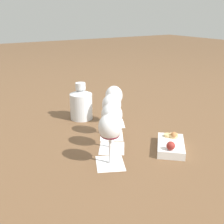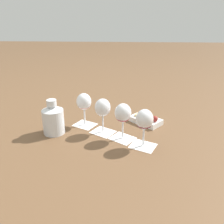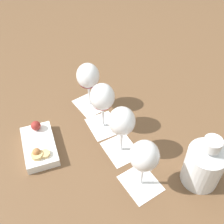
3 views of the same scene
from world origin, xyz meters
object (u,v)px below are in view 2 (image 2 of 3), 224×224
(wine_glass_2, at_px, (123,115))
(wine_glass_0, at_px, (84,103))
(snack_dish, at_px, (146,120))
(wine_glass_3, at_px, (144,121))
(wine_glass_1, at_px, (103,109))
(ceramic_vase, at_px, (53,119))

(wine_glass_2, bearing_deg, wine_glass_0, 146.08)
(snack_dish, bearing_deg, wine_glass_3, -97.07)
(wine_glass_0, xyz_separation_m, wine_glass_2, (0.20, -0.14, -0.00))
(wine_glass_2, height_order, wine_glass_3, same)
(wine_glass_3, height_order, snack_dish, wine_glass_3)
(wine_glass_3, bearing_deg, wine_glass_0, 145.81)
(wine_glass_0, distance_m, wine_glass_1, 0.13)
(wine_glass_3, bearing_deg, ceramic_vase, 166.35)
(wine_glass_1, distance_m, ceramic_vase, 0.25)
(wine_glass_0, height_order, wine_glass_3, same)
(wine_glass_1, relative_size, ceramic_vase, 1.00)
(wine_glass_0, bearing_deg, ceramic_vase, -145.29)
(wine_glass_1, xyz_separation_m, ceramic_vase, (-0.24, -0.02, -0.05))
(wine_glass_0, distance_m, snack_dish, 0.35)
(wine_glass_0, height_order, wine_glass_1, same)
(wine_glass_0, relative_size, wine_glass_3, 1.00)
(wine_glass_1, relative_size, wine_glass_2, 1.00)
(wine_glass_0, distance_m, wine_glass_2, 0.25)
(wine_glass_0, bearing_deg, wine_glass_1, -36.38)
(wine_glass_1, height_order, ceramic_vase, wine_glass_1)
(wine_glass_2, xyz_separation_m, wine_glass_3, (0.09, -0.07, 0.00))
(snack_dish, bearing_deg, ceramic_vase, -163.24)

